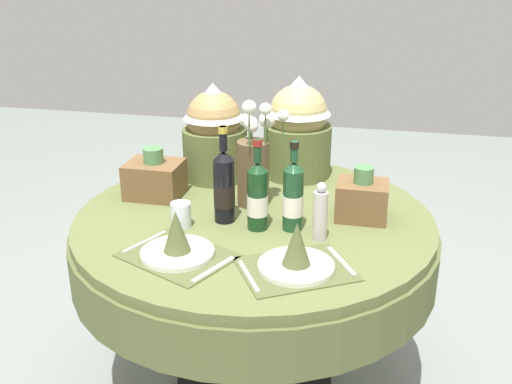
{
  "coord_description": "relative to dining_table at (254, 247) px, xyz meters",
  "views": [
    {
      "loc": [
        0.45,
        -1.98,
        1.69
      ],
      "look_at": [
        0.0,
        0.03,
        0.85
      ],
      "focal_mm": 41.72,
      "sensor_mm": 36.0,
      "label": 1
    }
  ],
  "objects": [
    {
      "name": "woven_basket_side_right",
      "position": [
        0.39,
        0.06,
        0.21
      ],
      "size": [
        0.19,
        0.16,
        0.2
      ],
      "color": "brown",
      "rests_on": "dining_table"
    },
    {
      "name": "gift_tub_back_left",
      "position": [
        -0.26,
        0.35,
        0.36
      ],
      "size": [
        0.27,
        0.27,
        0.42
      ],
      "color": "#566033",
      "rests_on": "dining_table"
    },
    {
      "name": "woven_basket_side_left",
      "position": [
        -0.43,
        0.1,
        0.21
      ],
      "size": [
        0.22,
        0.18,
        0.2
      ],
      "color": "brown",
      "rests_on": "dining_table"
    },
    {
      "name": "gift_tub_back_centre",
      "position": [
        0.09,
        0.47,
        0.37
      ],
      "size": [
        0.29,
        0.29,
        0.44
      ],
      "color": "#566033",
      "rests_on": "dining_table"
    },
    {
      "name": "tumbler_near_left",
      "position": [
        -0.23,
        -0.15,
        0.18
      ],
      "size": [
        0.07,
        0.07,
        0.09
      ],
      "primitive_type": "cylinder",
      "color": "silver",
      "rests_on": "dining_table"
    },
    {
      "name": "place_setting_right",
      "position": [
        0.22,
        -0.37,
        0.18
      ],
      "size": [
        0.42,
        0.4,
        0.16
      ],
      "color": "#4E562F",
      "rests_on": "dining_table"
    },
    {
      "name": "flower_vase",
      "position": [
        -0.02,
        0.11,
        0.31
      ],
      "size": [
        0.2,
        0.19,
        0.43
      ],
      "color": "brown",
      "rests_on": "dining_table"
    },
    {
      "name": "place_setting_left",
      "position": [
        -0.17,
        -0.37,
        0.18
      ],
      "size": [
        0.42,
        0.38,
        0.16
      ],
      "color": "#4E562F",
      "rests_on": "dining_table"
    },
    {
      "name": "wine_bottle_left",
      "position": [
        0.04,
        -0.11,
        0.26
      ],
      "size": [
        0.07,
        0.07,
        0.33
      ],
      "color": "#143819",
      "rests_on": "dining_table"
    },
    {
      "name": "dining_table",
      "position": [
        0.0,
        0.0,
        0.0
      ],
      "size": [
        1.37,
        1.37,
        0.77
      ],
      "color": "#5B6638",
      "rests_on": "ground"
    },
    {
      "name": "wine_bottle_right",
      "position": [
        -0.09,
        -0.07,
        0.27
      ],
      "size": [
        0.08,
        0.08,
        0.36
      ],
      "color": "black",
      "rests_on": "dining_table"
    },
    {
      "name": "wine_bottle_centre",
      "position": [
        0.16,
        -0.09,
        0.26
      ],
      "size": [
        0.07,
        0.07,
        0.33
      ],
      "color": "#194223",
      "rests_on": "dining_table"
    },
    {
      "name": "pepper_mill",
      "position": [
        0.26,
        -0.15,
        0.23
      ],
      "size": [
        0.05,
        0.05,
        0.21
      ],
      "color": "#B7B2AD",
      "rests_on": "dining_table"
    },
    {
      "name": "ground",
      "position": [
        0.0,
        0.0,
        -0.64
      ],
      "size": [
        8.0,
        8.0,
        0.0
      ],
      "primitive_type": "plane",
      "color": "gray"
    }
  ]
}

